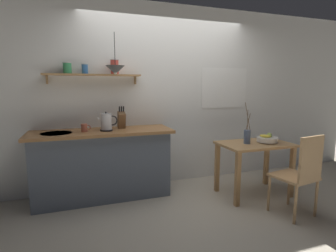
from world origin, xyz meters
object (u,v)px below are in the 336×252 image
at_px(electric_kettle, 107,122).
at_px(coffee_mug_by_sink, 84,128).
at_px(dining_chair_near, 301,172).
at_px(twig_vase, 247,136).
at_px(knife_block, 121,120).
at_px(pendant_lamp, 115,70).
at_px(dining_table, 254,152).
at_px(fruit_bowl, 267,139).

relative_size(electric_kettle, coffee_mug_by_sink, 2.13).
xyz_separation_m(dining_chair_near, twig_vase, (-0.22, 0.72, 0.30)).
bearing_deg(coffee_mug_by_sink, knife_block, 14.92).
bearing_deg(pendant_lamp, dining_table, -14.00).
bearing_deg(fruit_bowl, dining_table, 168.30).
height_order(dining_chair_near, pendant_lamp, pendant_lamp).
bearing_deg(fruit_bowl, coffee_mug_by_sink, 166.94).
xyz_separation_m(electric_kettle, coffee_mug_by_sink, (-0.28, 0.01, -0.06)).
height_order(dining_table, dining_chair_near, dining_chair_near).
height_order(fruit_bowl, electric_kettle, electric_kettle).
bearing_deg(electric_kettle, dining_table, -14.65).
xyz_separation_m(knife_block, pendant_lamp, (-0.09, -0.20, 0.66)).
relative_size(dining_chair_near, coffee_mug_by_sink, 8.17).
bearing_deg(dining_chair_near, knife_block, 142.84).
bearing_deg(twig_vase, fruit_bowl, -7.03).
bearing_deg(knife_block, coffee_mug_by_sink, -165.08).
xyz_separation_m(fruit_bowl, electric_kettle, (-2.10, 0.54, 0.26)).
bearing_deg(pendant_lamp, coffee_mug_by_sink, 170.64).
distance_m(electric_kettle, coffee_mug_by_sink, 0.28).
xyz_separation_m(knife_block, coffee_mug_by_sink, (-0.49, -0.13, -0.07)).
distance_m(knife_block, pendant_lamp, 0.69).
bearing_deg(fruit_bowl, pendant_lamp, 166.20).
height_order(knife_block, coffee_mug_by_sink, knife_block).
relative_size(dining_chair_near, electric_kettle, 3.83).
distance_m(coffee_mug_by_sink, pendant_lamp, 0.83).
bearing_deg(electric_kettle, dining_chair_near, -31.22).
xyz_separation_m(twig_vase, coffee_mug_by_sink, (-2.08, 0.51, 0.14)).
height_order(twig_vase, electric_kettle, twig_vase).
xyz_separation_m(dining_chair_near, pendant_lamp, (-1.89, 1.17, 1.17)).
xyz_separation_m(fruit_bowl, twig_vase, (-0.30, 0.04, 0.05)).
distance_m(electric_kettle, knife_block, 0.26).
height_order(knife_block, pendant_lamp, pendant_lamp).
bearing_deg(knife_block, dining_table, -20.68).
xyz_separation_m(fruit_bowl, knife_block, (-1.89, 0.68, 0.27)).
xyz_separation_m(dining_table, pendant_lamp, (-1.81, 0.45, 1.11)).
xyz_separation_m(twig_vase, pendant_lamp, (-1.68, 0.45, 0.87)).
height_order(fruit_bowl, pendant_lamp, pendant_lamp).
xyz_separation_m(dining_table, twig_vase, (-0.13, 0.00, 0.23)).
height_order(dining_chair_near, electric_kettle, electric_kettle).
bearing_deg(knife_block, electric_kettle, -146.57).
distance_m(dining_table, electric_kettle, 2.04).
relative_size(coffee_mug_by_sink, pendant_lamp, 0.23).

